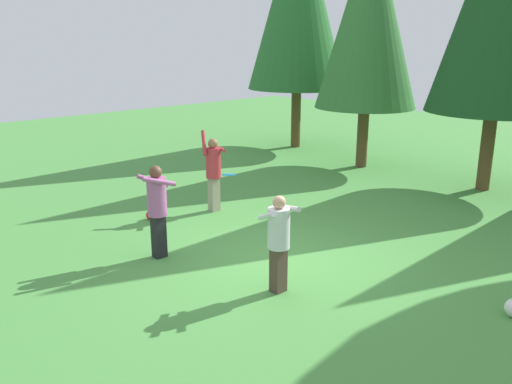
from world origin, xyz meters
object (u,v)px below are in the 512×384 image
Objects in this scene: person_thrower at (213,168)px; person_catcher at (279,236)px; tree_left at (369,15)px; frisbee at (229,175)px; person_bystander at (157,204)px; ball_red at (151,215)px.

person_thrower reaches higher than person_catcher.
tree_left reaches higher than person_thrower.
person_thrower reaches higher than frisbee.
person_catcher is (3.87, -1.81, -0.08)m from person_thrower.
person_thrower reaches higher than person_bystander.
person_bystander is (-2.42, -0.60, 0.09)m from person_catcher.
person_catcher is at bearing -60.65° from person_bystander.
frisbee is at bearing 0.00° from person_thrower.
person_bystander is 8.31× the size of ball_red.
ball_red is 8.66m from tree_left.
person_thrower is 2.14m from frisbee.
frisbee is (1.82, -1.07, 0.37)m from person_thrower.
ball_red is at bearing -171.36° from frisbee.
person_thrower is at bearing -86.36° from tree_left.
person_bystander is at bearing -28.62° from person_thrower.
person_catcher is 0.92× the size of person_bystander.
frisbee is at bearing -72.84° from tree_left.
person_catcher is 2.50m from person_bystander.
person_thrower is 2.82m from person_bystander.
frisbee is 8.08m from tree_left.
frisbee is at bearing -0.00° from person_bystander.
person_catcher is 2.23m from frisbee.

